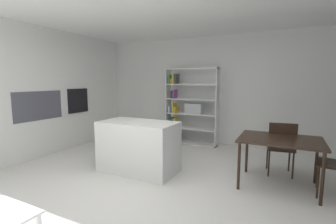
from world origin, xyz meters
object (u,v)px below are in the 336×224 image
(built_in_oven, at_px, (78,100))
(dining_table, at_px, (280,143))
(kitchen_island, at_px, (138,147))
(open_bookshelf, at_px, (188,108))
(dining_chair_far, at_px, (281,144))

(built_in_oven, relative_size, dining_table, 0.50)
(kitchen_island, distance_m, open_bookshelf, 2.27)
(open_bookshelf, distance_m, dining_table, 2.87)
(built_in_oven, xyz_separation_m, kitchen_island, (2.29, -0.77, -0.69))
(open_bookshelf, relative_size, dining_table, 1.65)
(built_in_oven, bearing_deg, dining_table, -4.19)
(dining_table, xyz_separation_m, dining_chair_far, (0.01, 0.46, -0.13))
(open_bookshelf, distance_m, dining_chair_far, 2.63)
(built_in_oven, relative_size, open_bookshelf, 0.31)
(kitchen_island, bearing_deg, built_in_oven, 161.46)
(open_bookshelf, height_order, dining_table, open_bookshelf)
(dining_table, bearing_deg, dining_chair_far, 88.23)
(kitchen_island, bearing_deg, dining_table, 10.72)
(kitchen_island, height_order, open_bookshelf, open_bookshelf)
(built_in_oven, distance_m, dining_chair_far, 4.63)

